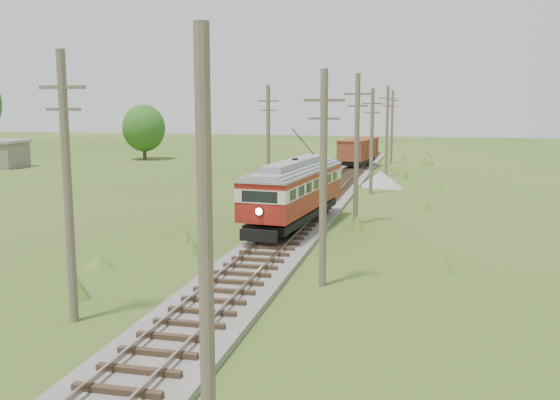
# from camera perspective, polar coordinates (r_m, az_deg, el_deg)

# --- Properties ---
(railbed_main) EXTENTS (3.60, 96.00, 0.57)m
(railbed_main) POSITION_cam_1_polar(r_m,az_deg,el_deg) (41.35, 2.94, -1.00)
(railbed_main) COLOR #605B54
(railbed_main) RESTS_ON ground
(streetcar) EXTENTS (3.86, 11.76, 5.32)m
(streetcar) POSITION_cam_1_polar(r_m,az_deg,el_deg) (35.56, 1.37, 1.15)
(streetcar) COLOR black
(streetcar) RESTS_ON ground
(gondola) EXTENTS (3.88, 8.62, 2.76)m
(gondola) POSITION_cam_1_polar(r_m,az_deg,el_deg) (69.48, 7.18, 4.53)
(gondola) COLOR black
(gondola) RESTS_ON ground
(gravel_pile) EXTENTS (3.75, 3.98, 1.36)m
(gravel_pile) POSITION_cam_1_polar(r_m,az_deg,el_deg) (55.11, 9.35, 1.86)
(gravel_pile) COLOR gray
(gravel_pile) RESTS_ON ground
(utility_pole_r_1) EXTENTS (0.30, 0.30, 8.80)m
(utility_pole_r_1) POSITION_cam_1_polar(r_m,az_deg,el_deg) (12.17, -6.82, -5.07)
(utility_pole_r_1) COLOR brown
(utility_pole_r_1) RESTS_ON ground
(utility_pole_r_2) EXTENTS (1.60, 0.30, 8.60)m
(utility_pole_r_2) POSITION_cam_1_polar(r_m,az_deg,el_deg) (24.57, 3.98, 2.13)
(utility_pole_r_2) COLOR brown
(utility_pole_r_2) RESTS_ON ground
(utility_pole_r_3) EXTENTS (1.60, 0.30, 9.00)m
(utility_pole_r_3) POSITION_cam_1_polar(r_m,az_deg,el_deg) (37.40, 7.02, 4.74)
(utility_pole_r_3) COLOR brown
(utility_pole_r_3) RESTS_ON ground
(utility_pole_r_4) EXTENTS (1.60, 0.30, 8.40)m
(utility_pole_r_4) POSITION_cam_1_polar(r_m,az_deg,el_deg) (50.36, 8.39, 5.44)
(utility_pole_r_4) COLOR brown
(utility_pole_r_4) RESTS_ON ground
(utility_pole_r_5) EXTENTS (1.60, 0.30, 8.90)m
(utility_pole_r_5) POSITION_cam_1_polar(r_m,az_deg,el_deg) (63.27, 9.75, 6.33)
(utility_pole_r_5) COLOR brown
(utility_pole_r_5) RESTS_ON ground
(utility_pole_r_6) EXTENTS (1.60, 0.30, 8.70)m
(utility_pole_r_6) POSITION_cam_1_polar(r_m,az_deg,el_deg) (76.25, 10.20, 6.67)
(utility_pole_r_6) COLOR brown
(utility_pole_r_6) RESTS_ON ground
(utility_pole_l_a) EXTENTS (1.60, 0.30, 9.00)m
(utility_pole_l_a) POSITION_cam_1_polar(r_m,az_deg,el_deg) (21.54, -18.86, 1.25)
(utility_pole_l_a) COLOR brown
(utility_pole_l_a) RESTS_ON ground
(utility_pole_l_b) EXTENTS (1.60, 0.30, 8.60)m
(utility_pole_l_b) POSITION_cam_1_polar(r_m,az_deg,el_deg) (47.63, -1.09, 5.45)
(utility_pole_l_b) COLOR brown
(utility_pole_l_b) RESTS_ON ground
(tree_mid_a) EXTENTS (5.46, 5.46, 7.03)m
(tree_mid_a) POSITION_cam_1_polar(r_m,az_deg,el_deg) (82.08, -12.34, 6.44)
(tree_mid_a) COLOR #38281C
(tree_mid_a) RESTS_ON ground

